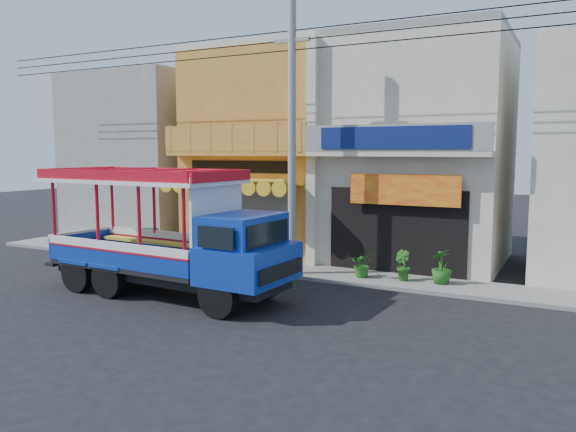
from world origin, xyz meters
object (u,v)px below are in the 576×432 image
Objects in this scene: songthaew_truck at (181,237)px; green_sign at (150,244)px; potted_plant_a at (363,264)px; potted_plant_b at (402,265)px; utility_pole at (296,123)px; potted_plant_c at (442,266)px.

songthaew_truck is 6.54m from green_sign.
potted_plant_b is (1.24, 0.16, 0.04)m from potted_plant_a.
utility_pole reaches higher than potted_plant_b.
potted_plant_a is at bearing 41.25° from potted_plant_b.
green_sign is at bearing 160.92° from potted_plant_a.
songthaew_truck is at bearing -151.07° from potted_plant_a.
utility_pole is 29.80× the size of potted_plant_b.
potted_plant_b is (5.04, 4.51, -1.15)m from songthaew_truck.
potted_plant_b is (9.89, 0.29, 0.03)m from green_sign.
green_sign is at bearing 176.61° from utility_pole.
green_sign is (-6.51, 0.39, -4.47)m from utility_pole.
utility_pole is 3.56× the size of songthaew_truck.
potted_plant_b is 1.19m from potted_plant_c.
potted_plant_c reaches higher than potted_plant_a.
potted_plant_c is (6.23, 4.63, -1.09)m from songthaew_truck.
potted_plant_c is at bearing 36.63° from songthaew_truck.
songthaew_truck reaches higher than potted_plant_a.
songthaew_truck is 5.90m from potted_plant_a.
potted_plant_b is 0.88× the size of potted_plant_c.
songthaew_truck reaches higher than potted_plant_b.
potted_plant_a is (3.80, 4.35, -1.20)m from songthaew_truck.
potted_plant_c is at bearing -13.47° from potted_plant_a.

